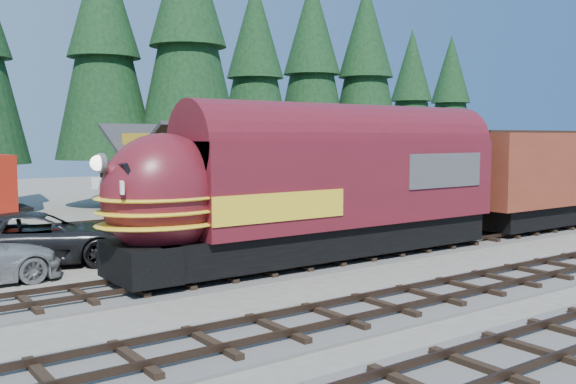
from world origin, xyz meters
TOP-DOWN VIEW (x-y plane):
  - ground at (0.00, 0.00)m, footprint 120.00×120.00m
  - track_siding at (10.00, 4.00)m, footprint 68.00×3.20m
  - depot at (-0.00, 10.50)m, footprint 12.80×7.00m
  - conifer_backdrop at (6.74, 24.56)m, footprint 78.29×22.86m
  - locomotive at (-2.06, 4.00)m, footprint 16.52×3.28m
  - boxcar at (14.83, 4.00)m, footprint 14.46×3.10m
  - pickup_truck_a at (-10.09, 9.92)m, footprint 7.62×4.99m

SIDE VIEW (x-z plane):
  - ground at x=0.00m, z-range 0.00..0.00m
  - track_siding at x=10.00m, z-range -0.11..0.22m
  - pickup_truck_a at x=-10.09m, z-range 0.00..1.95m
  - locomotive at x=-2.06m, z-range 0.37..4.86m
  - boxcar at x=14.83m, z-range 0.45..4.99m
  - depot at x=0.00m, z-range 0.31..5.61m
  - conifer_backdrop at x=6.74m, z-range 1.40..18.24m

